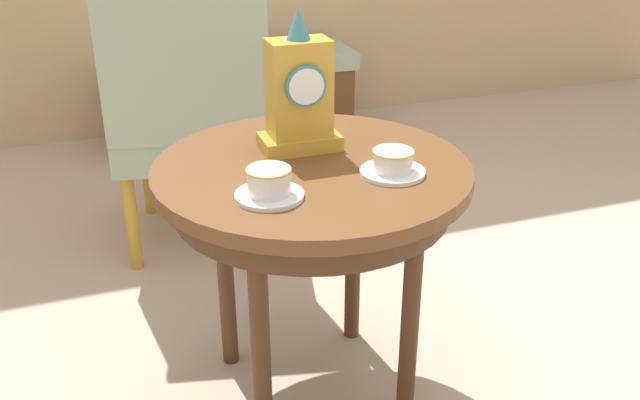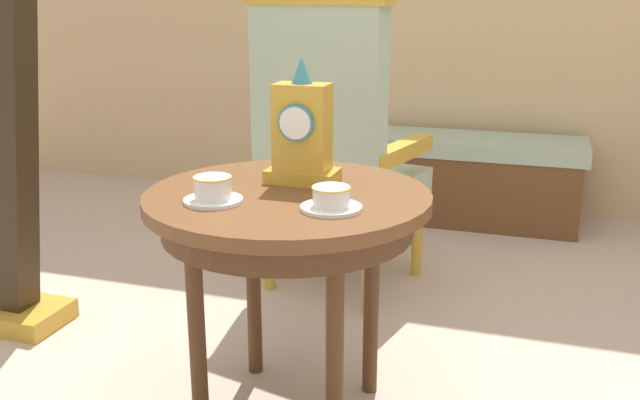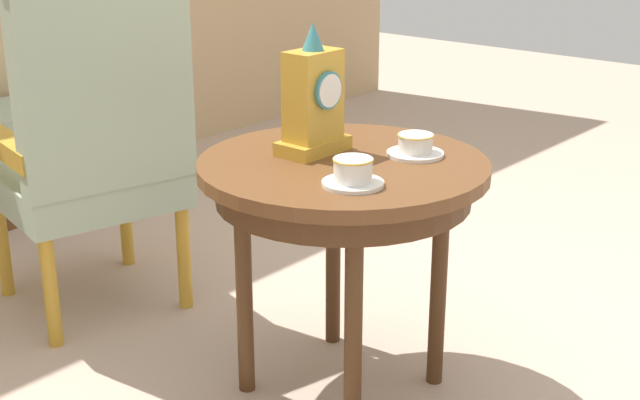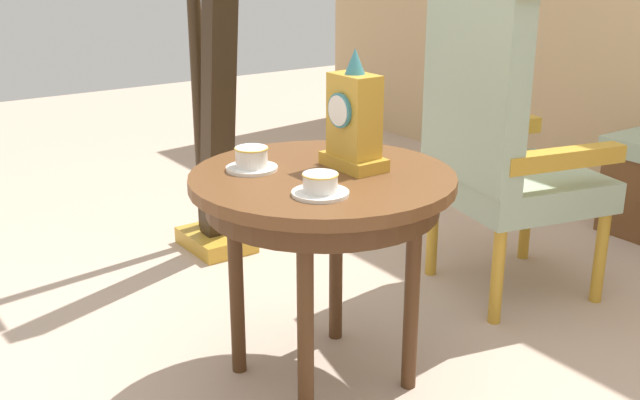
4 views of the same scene
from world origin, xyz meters
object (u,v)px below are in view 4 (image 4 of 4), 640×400
Objects in this scene: teacup_left at (252,160)px; mantel_clock at (354,121)px; teacup_right at (320,185)px; harp at (212,72)px; side_table at (322,199)px; armchair at (498,139)px.

mantel_clock is at bearing 59.38° from teacup_left.
mantel_clock reaches higher than teacup_right.
teacup_left is at bearing -174.40° from teacup_right.
mantel_clock is 1.09m from harp.
armchair is (-0.14, 0.86, 0.02)m from side_table.
harp is (-1.23, 0.34, 0.09)m from teacup_right.
harp reaches higher than armchair.
teacup_left is at bearing -21.58° from harp.
harp reaches higher than side_table.
side_table is 1.12m from harp.
harp is (-0.94, 0.37, 0.08)m from teacup_left.
teacup_right is at bearing -15.54° from harp.
side_table is at bearing 143.04° from teacup_right.
teacup_left is 0.30m from mantel_clock.
side_table is 0.65× the size of armchair.
harp reaches higher than mantel_clock.
harp reaches higher than teacup_right.
harp reaches higher than teacup_left.
side_table is 0.40× the size of harp.
armchair is at bearing 106.57° from teacup_right.
harp is at bearing 158.42° from teacup_left.
teacup_left is 1.01m from armchair.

